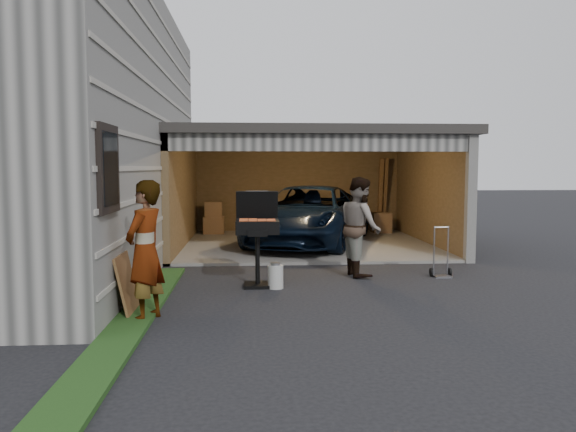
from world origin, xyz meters
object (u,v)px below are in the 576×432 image
at_px(propane_tank, 276,277).
at_px(hand_truck, 441,267).
at_px(minivan, 308,217).
at_px(woman, 145,251).
at_px(man, 360,226).
at_px(bbq_grill, 257,230).
at_px(plywood_panel, 127,285).

xyz_separation_m(propane_tank, hand_truck, (3.10, 0.78, -0.02)).
xyz_separation_m(minivan, propane_tank, (-1.06, -4.99, -0.54)).
distance_m(minivan, woman, 7.39).
xyz_separation_m(man, bbq_grill, (-1.92, -0.84, 0.04)).
xyz_separation_m(minivan, woman, (-2.86, -6.81, 0.19)).
distance_m(woman, plywood_panel, 0.65).
relative_size(man, propane_tank, 4.71).
bearing_deg(man, woman, 122.07).
height_order(minivan, propane_tank, minivan).
relative_size(propane_tank, hand_truck, 0.42).
distance_m(bbq_grill, hand_truck, 3.53).
relative_size(propane_tank, plywood_panel, 0.46).
relative_size(man, bbq_grill, 1.15).
bearing_deg(minivan, propane_tank, -82.04).
bearing_deg(propane_tank, minivan, 77.97).
height_order(woman, hand_truck, woman).
bearing_deg(hand_truck, woman, -152.55).
relative_size(plywood_panel, hand_truck, 0.90).
xyz_separation_m(woman, man, (3.42, 2.85, -0.01)).
bearing_deg(bbq_grill, woman, -126.73).
height_order(woman, bbq_grill, woman).
bearing_deg(minivan, man, -61.94).
bearing_deg(woman, man, 151.82).
distance_m(minivan, hand_truck, 4.71).
relative_size(bbq_grill, propane_tank, 4.10).
xyz_separation_m(minivan, hand_truck, (2.03, -4.21, -0.56)).
relative_size(minivan, propane_tank, 13.60).
bearing_deg(woman, minivan, 179.22).
distance_m(man, bbq_grill, 2.10).
xyz_separation_m(woman, bbq_grill, (1.50, 2.01, 0.03)).
relative_size(minivan, man, 2.89).
height_order(man, bbq_grill, man).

